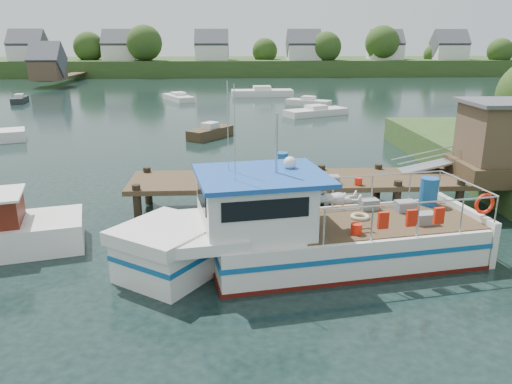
{
  "coord_description": "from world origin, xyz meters",
  "views": [
    {
      "loc": [
        -1.96,
        -19.43,
        6.87
      ],
      "look_at": [
        -1.0,
        -1.5,
        1.3
      ],
      "focal_mm": 35.0,
      "sensor_mm": 36.0,
      "label": 1
    }
  ],
  "objects_px": {
    "moored_b": "(308,102)",
    "moored_c": "(316,112)",
    "dock": "(438,156)",
    "moored_e": "(20,99)",
    "moored_rowboat": "(210,132)",
    "moored_far": "(262,93)",
    "moored_d": "(178,97)",
    "lobster_boat": "(300,234)"
  },
  "relations": [
    {
      "from": "moored_c",
      "to": "lobster_boat",
      "type": "bearing_deg",
      "value": -116.48
    },
    {
      "from": "dock",
      "to": "moored_far",
      "type": "xyz_separation_m",
      "value": [
        -4.43,
        42.13,
        -1.77
      ]
    },
    {
      "from": "dock",
      "to": "moored_e",
      "type": "distance_m",
      "value": 48.87
    },
    {
      "from": "moored_c",
      "to": "moored_d",
      "type": "bearing_deg",
      "value": 122.37
    },
    {
      "from": "lobster_boat",
      "to": "moored_rowboat",
      "type": "xyz_separation_m",
      "value": [
        -3.52,
        21.08,
        -0.63
      ]
    },
    {
      "from": "lobster_boat",
      "to": "moored_b",
      "type": "height_order",
      "value": "lobster_boat"
    },
    {
      "from": "moored_e",
      "to": "moored_d",
      "type": "bearing_deg",
      "value": -14.64
    },
    {
      "from": "moored_rowboat",
      "to": "moored_d",
      "type": "height_order",
      "value": "moored_rowboat"
    },
    {
      "from": "moored_rowboat",
      "to": "moored_b",
      "type": "relative_size",
      "value": 0.79
    },
    {
      "from": "dock",
      "to": "moored_c",
      "type": "xyz_separation_m",
      "value": [
        -0.48,
        26.25,
        -1.89
      ]
    },
    {
      "from": "moored_b",
      "to": "moored_c",
      "type": "distance_m",
      "value": 6.69
    },
    {
      "from": "moored_rowboat",
      "to": "moored_d",
      "type": "relative_size",
      "value": 0.66
    },
    {
      "from": "moored_far",
      "to": "moored_c",
      "type": "distance_m",
      "value": 16.36
    },
    {
      "from": "dock",
      "to": "moored_e",
      "type": "bearing_deg",
      "value": 130.19
    },
    {
      "from": "lobster_boat",
      "to": "moored_e",
      "type": "xyz_separation_m",
      "value": [
        -25.19,
        42.42,
        -0.68
      ]
    },
    {
      "from": "moored_c",
      "to": "moored_rowboat",
      "type": "bearing_deg",
      "value": -148.29
    },
    {
      "from": "moored_b",
      "to": "moored_c",
      "type": "height_order",
      "value": "moored_b"
    },
    {
      "from": "lobster_boat",
      "to": "moored_d",
      "type": "height_order",
      "value": "lobster_boat"
    },
    {
      "from": "moored_c",
      "to": "dock",
      "type": "bearing_deg",
      "value": -104.87
    },
    {
      "from": "moored_far",
      "to": "moored_b",
      "type": "xyz_separation_m",
      "value": [
        4.27,
        -9.2,
        -0.09
      ]
    },
    {
      "from": "moored_c",
      "to": "moored_d",
      "type": "xyz_separation_m",
      "value": [
        -13.76,
        12.26,
        -0.0
      ]
    },
    {
      "from": "lobster_boat",
      "to": "moored_d",
      "type": "bearing_deg",
      "value": 90.66
    },
    {
      "from": "lobster_boat",
      "to": "moored_rowboat",
      "type": "relative_size",
      "value": 3.15
    },
    {
      "from": "moored_rowboat",
      "to": "moored_far",
      "type": "height_order",
      "value": "moored_far"
    },
    {
      "from": "moored_c",
      "to": "moored_d",
      "type": "height_order",
      "value": "moored_c"
    },
    {
      "from": "moored_far",
      "to": "moored_e",
      "type": "distance_m",
      "value": 27.51
    },
    {
      "from": "moored_far",
      "to": "moored_b",
      "type": "distance_m",
      "value": 10.14
    },
    {
      "from": "lobster_boat",
      "to": "moored_b",
      "type": "bearing_deg",
      "value": 71.17
    },
    {
      "from": "dock",
      "to": "moored_rowboat",
      "type": "height_order",
      "value": "dock"
    },
    {
      "from": "moored_rowboat",
      "to": "moored_c",
      "type": "xyz_separation_m",
      "value": [
        9.37,
        10.27,
        -0.06
      ]
    },
    {
      "from": "lobster_boat",
      "to": "moored_far",
      "type": "height_order",
      "value": "lobster_boat"
    },
    {
      "from": "moored_c",
      "to": "moored_b",
      "type": "bearing_deg",
      "value": 71.35
    },
    {
      "from": "lobster_boat",
      "to": "moored_rowboat",
      "type": "height_order",
      "value": "lobster_boat"
    },
    {
      "from": "moored_far",
      "to": "moored_d",
      "type": "distance_m",
      "value": 10.46
    },
    {
      "from": "moored_rowboat",
      "to": "moored_d",
      "type": "xyz_separation_m",
      "value": [
        -4.39,
        22.53,
        -0.06
      ]
    },
    {
      "from": "dock",
      "to": "moored_rowboat",
      "type": "bearing_deg",
      "value": 121.65
    },
    {
      "from": "dock",
      "to": "lobster_boat",
      "type": "xyz_separation_m",
      "value": [
        -6.32,
        -5.11,
        -1.2
      ]
    },
    {
      "from": "moored_rowboat",
      "to": "moored_e",
      "type": "xyz_separation_m",
      "value": [
        -21.67,
        21.33,
        -0.05
      ]
    },
    {
      "from": "lobster_boat",
      "to": "moored_d",
      "type": "distance_m",
      "value": 44.33
    },
    {
      "from": "moored_b",
      "to": "moored_d",
      "type": "distance_m",
      "value": 15.14
    },
    {
      "from": "lobster_boat",
      "to": "moored_c",
      "type": "bearing_deg",
      "value": 69.82
    },
    {
      "from": "moored_far",
      "to": "moored_c",
      "type": "height_order",
      "value": "moored_far"
    }
  ]
}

